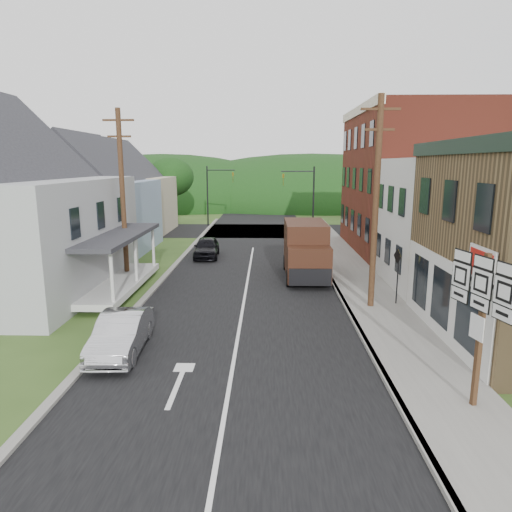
# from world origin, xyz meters

# --- Properties ---
(ground) EXTENTS (120.00, 120.00, 0.00)m
(ground) POSITION_xyz_m (0.00, 0.00, 0.00)
(ground) COLOR #2D4719
(ground) RESTS_ON ground
(road) EXTENTS (9.00, 90.00, 0.02)m
(road) POSITION_xyz_m (0.00, 10.00, 0.00)
(road) COLOR black
(road) RESTS_ON ground
(cross_road) EXTENTS (60.00, 9.00, 0.02)m
(cross_road) POSITION_xyz_m (0.00, 27.00, 0.00)
(cross_road) COLOR black
(cross_road) RESTS_ON ground
(sidewalk_right) EXTENTS (2.80, 55.00, 0.15)m
(sidewalk_right) POSITION_xyz_m (5.90, 8.00, 0.07)
(sidewalk_right) COLOR slate
(sidewalk_right) RESTS_ON ground
(curb_right) EXTENTS (0.20, 55.00, 0.15)m
(curb_right) POSITION_xyz_m (4.55, 8.00, 0.07)
(curb_right) COLOR slate
(curb_right) RESTS_ON ground
(curb_left) EXTENTS (0.30, 55.00, 0.12)m
(curb_left) POSITION_xyz_m (-4.65, 8.00, 0.06)
(curb_left) COLOR slate
(curb_left) RESTS_ON ground
(storefront_white) EXTENTS (8.00, 7.00, 6.50)m
(storefront_white) POSITION_xyz_m (11.30, 7.50, 3.25)
(storefront_white) COLOR silver
(storefront_white) RESTS_ON ground
(storefront_red) EXTENTS (8.00, 12.00, 10.00)m
(storefront_red) POSITION_xyz_m (11.30, 17.00, 5.00)
(storefront_red) COLOR maroon
(storefront_red) RESTS_ON ground
(house_blue) EXTENTS (7.14, 8.16, 7.28)m
(house_blue) POSITION_xyz_m (-11.00, 17.00, 3.69)
(house_blue) COLOR #89A0BB
(house_blue) RESTS_ON ground
(house_cream) EXTENTS (7.14, 8.16, 7.28)m
(house_cream) POSITION_xyz_m (-11.50, 26.00, 3.69)
(house_cream) COLOR #B5AB8C
(house_cream) RESTS_ON ground
(utility_pole_right) EXTENTS (1.60, 0.26, 9.00)m
(utility_pole_right) POSITION_xyz_m (5.60, 3.50, 4.66)
(utility_pole_right) COLOR #472D19
(utility_pole_right) RESTS_ON ground
(utility_pole_left) EXTENTS (1.60, 0.26, 9.00)m
(utility_pole_left) POSITION_xyz_m (-6.50, 8.00, 4.66)
(utility_pole_left) COLOR #472D19
(utility_pole_left) RESTS_ON ground
(traffic_signal_right) EXTENTS (2.87, 0.20, 6.00)m
(traffic_signal_right) POSITION_xyz_m (4.30, 23.50, 3.76)
(traffic_signal_right) COLOR black
(traffic_signal_right) RESTS_ON ground
(traffic_signal_left) EXTENTS (2.87, 0.20, 6.00)m
(traffic_signal_left) POSITION_xyz_m (-4.30, 30.50, 3.76)
(traffic_signal_left) COLOR black
(traffic_signal_left) RESTS_ON ground
(tree_left_c) EXTENTS (5.80, 5.80, 8.41)m
(tree_left_c) POSITION_xyz_m (-19.00, 20.00, 5.94)
(tree_left_c) COLOR #382616
(tree_left_c) RESTS_ON ground
(tree_left_d) EXTENTS (4.80, 4.80, 6.94)m
(tree_left_d) POSITION_xyz_m (-9.00, 32.00, 4.88)
(tree_left_d) COLOR #382616
(tree_left_d) RESTS_ON ground
(forested_ridge) EXTENTS (90.00, 30.00, 16.00)m
(forested_ridge) POSITION_xyz_m (0.00, 55.00, 0.00)
(forested_ridge) COLOR black
(forested_ridge) RESTS_ON ground
(silver_sedan) EXTENTS (1.61, 4.11, 1.33)m
(silver_sedan) POSITION_xyz_m (-3.79, -1.49, 0.67)
(silver_sedan) COLOR silver
(silver_sedan) RESTS_ON ground
(dark_sedan) EXTENTS (1.80, 4.04, 1.35)m
(dark_sedan) POSITION_xyz_m (-3.04, 14.45, 0.68)
(dark_sedan) COLOR black
(dark_sedan) RESTS_ON ground
(delivery_van) EXTENTS (2.30, 5.49, 3.07)m
(delivery_van) POSITION_xyz_m (3.19, 9.03, 1.55)
(delivery_van) COLOR #32180D
(delivery_van) RESTS_ON ground
(route_sign_cluster) EXTENTS (0.58, 2.24, 3.98)m
(route_sign_cluster) POSITION_xyz_m (6.33, -4.86, 2.73)
(route_sign_cluster) COLOR #472D19
(route_sign_cluster) RESTS_ON sidewalk_right
(warning_sign) EXTENTS (0.17, 0.67, 2.48)m
(warning_sign) POSITION_xyz_m (6.78, 3.84, 1.73)
(warning_sign) COLOR black
(warning_sign) RESTS_ON sidewalk_right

